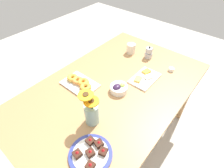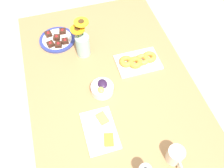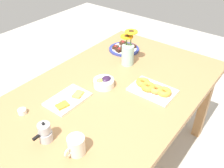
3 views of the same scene
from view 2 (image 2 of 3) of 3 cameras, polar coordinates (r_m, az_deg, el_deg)
The scene contains 8 objects.
ground_plane at distance 2.17m, azimuth 0.00°, elevation -11.80°, with size 6.00×6.00×0.00m, color #B7B2A8.
dining_table at distance 1.59m, azimuth 0.00°, elevation -2.57°, with size 1.60×1.00×0.74m.
coffee_mug at distance 1.32m, azimuth 14.28°, elevation -15.51°, with size 0.12×0.08×0.09m.
grape_bowl at distance 1.48m, azimuth -2.25°, elevation -0.94°, with size 0.13×0.13×0.07m.
cheese_platter at distance 1.37m, azimuth -2.62°, elevation -10.54°, with size 0.26×0.17×0.03m.
croissant_platter at distance 1.62m, azimuth 6.00°, elevation 5.26°, with size 0.19×0.28×0.05m.
dessert_plate at distance 1.80m, azimuth -12.41°, elevation 9.93°, with size 0.25×0.25×0.05m.
flower_vase at distance 1.63m, azimuth -6.75°, elevation 9.18°, with size 0.11×0.12×0.26m.
Camera 2 is at (0.81, -0.24, 2.00)m, focal length 40.00 mm.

